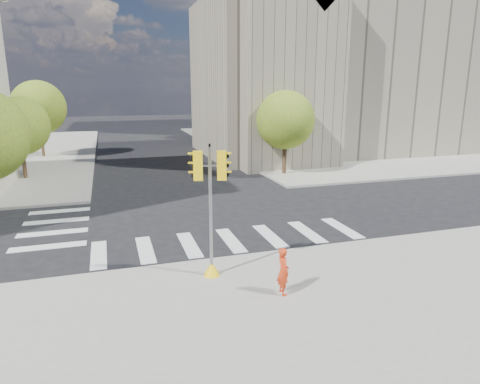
# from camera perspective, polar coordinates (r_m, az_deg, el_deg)

# --- Properties ---
(ground) EXTENTS (160.00, 160.00, 0.00)m
(ground) POSITION_cam_1_polar(r_m,az_deg,el_deg) (20.30, -2.55, -4.54)
(ground) COLOR black
(ground) RESTS_ON ground
(sidewalk_near) EXTENTS (30.00, 14.00, 0.15)m
(sidewalk_near) POSITION_cam_1_polar(r_m,az_deg,el_deg) (11.07, 13.40, -21.58)
(sidewalk_near) COLOR gray
(sidewalk_near) RESTS_ON ground
(sidewalk_far_right) EXTENTS (28.00, 40.00, 0.15)m
(sidewalk_far_right) POSITION_cam_1_polar(r_m,az_deg,el_deg) (51.49, 11.74, 6.59)
(sidewalk_far_right) COLOR gray
(sidewalk_far_right) RESTS_ON ground
(civic_building) EXTENTS (26.00, 16.00, 19.39)m
(civic_building) POSITION_cam_1_polar(r_m,az_deg,el_deg) (42.95, 11.48, 14.81)
(civic_building) COLOR gray
(civic_building) RESTS_ON ground
(office_tower) EXTENTS (20.00, 18.00, 30.00)m
(office_tower) POSITION_cam_1_polar(r_m,az_deg,el_deg) (66.87, 6.95, 21.25)
(office_tower) COLOR #9EA0A3
(office_tower) RESTS_ON ground
(tree_lw_mid) EXTENTS (4.00, 4.00, 5.77)m
(tree_lw_mid) POSITION_cam_1_polar(r_m,az_deg,el_deg) (33.21, -27.33, 7.81)
(tree_lw_mid) COLOR #382616
(tree_lw_mid) RESTS_ON ground
(tree_lw_far) EXTENTS (4.80, 4.80, 6.95)m
(tree_lw_far) POSITION_cam_1_polar(r_m,az_deg,el_deg) (43.03, -25.29, 10.14)
(tree_lw_far) COLOR #382616
(tree_lw_far) RESTS_ON ground
(tree_re_near) EXTENTS (4.20, 4.20, 6.16)m
(tree_re_near) POSITION_cam_1_polar(r_m,az_deg,el_deg) (31.28, 6.08, 9.52)
(tree_re_near) COLOR #382616
(tree_re_near) RESTS_ON ground
(tree_re_mid) EXTENTS (4.60, 4.60, 6.66)m
(tree_re_mid) POSITION_cam_1_polar(r_m,az_deg,el_deg) (42.52, -0.44, 11.17)
(tree_re_mid) COLOR #382616
(tree_re_mid) RESTS_ON ground
(tree_re_far) EXTENTS (4.00, 4.00, 5.88)m
(tree_re_far) POSITION_cam_1_polar(r_m,az_deg,el_deg) (54.12, -4.22, 11.22)
(tree_re_far) COLOR #382616
(tree_re_far) RESTS_ON ground
(lamp_near) EXTENTS (0.35, 0.18, 8.11)m
(lamp_near) POSITION_cam_1_polar(r_m,az_deg,el_deg) (35.12, 4.23, 10.91)
(lamp_near) COLOR black
(lamp_near) RESTS_ON sidewalk_far_right
(lamp_far) EXTENTS (0.35, 0.18, 8.11)m
(lamp_far) POSITION_cam_1_polar(r_m,az_deg,el_deg) (48.41, -1.98, 11.77)
(lamp_far) COLOR black
(lamp_far) RESTS_ON sidewalk_far_right
(traffic_signal) EXTENTS (1.08, 0.56, 4.52)m
(traffic_signal) POSITION_cam_1_polar(r_m,az_deg,el_deg) (14.23, -3.91, -4.00)
(traffic_signal) COLOR yellow
(traffic_signal) RESTS_ON sidewalk_near
(photographer) EXTENTS (0.37, 0.55, 1.51)m
(photographer) POSITION_cam_1_polar(r_m,az_deg,el_deg) (13.44, 5.78, -10.45)
(photographer) COLOR red
(photographer) RESTS_ON sidewalk_near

